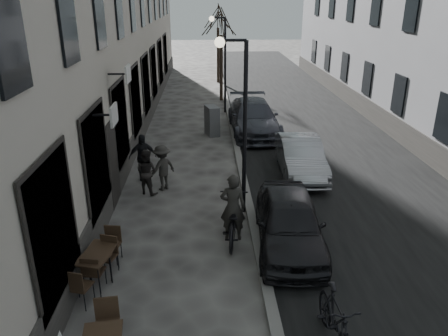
{
  "coord_description": "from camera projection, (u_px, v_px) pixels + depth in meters",
  "views": [
    {
      "loc": [
        -1.1,
        -5.77,
        6.1
      ],
      "look_at": [
        -0.63,
        5.04,
        1.8
      ],
      "focal_mm": 35.0,
      "sensor_mm": 36.0,
      "label": 1
    }
  ],
  "objects": [
    {
      "name": "bicycle",
      "position": [
        233.0,
        219.0,
        11.56
      ],
      "size": [
        1.0,
        2.22,
        1.13
      ],
      "primitive_type": "imported",
      "rotation": [
        0.0,
        0.0,
        3.02
      ],
      "color": "black",
      "rests_on": "ground"
    },
    {
      "name": "tree_near",
      "position": [
        221.0,
        21.0,
        25.42
      ],
      "size": [
        2.4,
        2.4,
        5.7
      ],
      "color": "black",
      "rests_on": "ground"
    },
    {
      "name": "pedestrian_far",
      "position": [
        143.0,
        157.0,
        15.22
      ],
      "size": [
        1.05,
        0.67,
        1.66
      ],
      "primitive_type": "imported",
      "rotation": [
        0.0,
        0.0,
        0.3
      ],
      "color": "black",
      "rests_on": "ground"
    },
    {
      "name": "utility_cabinet",
      "position": [
        212.0,
        121.0,
        20.18
      ],
      "size": [
        0.73,
        1.01,
        1.36
      ],
      "primitive_type": "cube",
      "rotation": [
        0.0,
        0.0,
        0.28
      ],
      "color": "#5B5B5D",
      "rests_on": "ground"
    },
    {
      "name": "pedestrian_near",
      "position": [
        147.0,
        172.0,
        14.15
      ],
      "size": [
        0.93,
        0.87,
        1.52
      ],
      "primitive_type": "imported",
      "rotation": [
        0.0,
        0.0,
        2.62
      ],
      "color": "black",
      "rests_on": "ground"
    },
    {
      "name": "cyclist_rider",
      "position": [
        233.0,
        207.0,
        11.42
      ],
      "size": [
        0.72,
        0.52,
        1.85
      ],
      "primitive_type": "imported",
      "rotation": [
        0.0,
        0.0,
        3.02
      ],
      "color": "#272622",
      "rests_on": "ground"
    },
    {
      "name": "streetlamp_near",
      "position": [
        239.0,
        109.0,
        12.05
      ],
      "size": [
        0.9,
        0.28,
        5.09
      ],
      "color": "black",
      "rests_on": "ground"
    },
    {
      "name": "road",
      "position": [
        301.0,
        121.0,
        22.66
      ],
      "size": [
        7.3,
        60.0,
        0.0
      ],
      "primitive_type": "cube",
      "color": "black",
      "rests_on": "ground"
    },
    {
      "name": "tree_far",
      "position": [
        218.0,
        17.0,
        30.99
      ],
      "size": [
        2.4,
        2.4,
        5.7
      ],
      "color": "black",
      "rests_on": "ground"
    },
    {
      "name": "bistro_set_c",
      "position": [
        103.0,
        257.0,
        10.08
      ],
      "size": [
        0.69,
        1.54,
        0.88
      ],
      "rotation": [
        0.0,
        0.0,
        -0.15
      ],
      "color": "black",
      "rests_on": "ground"
    },
    {
      "name": "moped",
      "position": [
        335.0,
        321.0,
        7.94
      ],
      "size": [
        0.59,
        1.93,
        1.15
      ],
      "primitive_type": "imported",
      "rotation": [
        0.0,
        0.0,
        0.03
      ],
      "color": "black",
      "rests_on": "ground"
    },
    {
      "name": "kerb",
      "position": [
        231.0,
        121.0,
        22.49
      ],
      "size": [
        0.25,
        60.0,
        0.12
      ],
      "primitive_type": "cube",
      "color": "slate",
      "rests_on": "ground"
    },
    {
      "name": "car_near",
      "position": [
        289.0,
        222.0,
        11.15
      ],
      "size": [
        1.98,
        4.23,
        1.4
      ],
      "primitive_type": "imported",
      "rotation": [
        0.0,
        0.0,
        -0.08
      ],
      "color": "black",
      "rests_on": "ground"
    },
    {
      "name": "sign_board",
      "position": [
        48.0,
        332.0,
        7.9
      ],
      "size": [
        0.36,
        0.6,
        1.03
      ],
      "rotation": [
        0.0,
        0.0,
        -0.02
      ],
      "color": "black",
      "rests_on": "ground"
    },
    {
      "name": "pedestrian_mid",
      "position": [
        162.0,
        168.0,
        14.43
      ],
      "size": [
        1.12,
        1.11,
        1.55
      ],
      "primitive_type": "imported",
      "rotation": [
        0.0,
        0.0,
        3.9
      ],
      "color": "#2B2925",
      "rests_on": "ground"
    },
    {
      "name": "car_mid",
      "position": [
        300.0,
        156.0,
        15.76
      ],
      "size": [
        1.54,
        4.09,
        1.33
      ],
      "primitive_type": "imported",
      "rotation": [
        0.0,
        0.0,
        -0.03
      ],
      "color": "#989BA0",
      "rests_on": "ground"
    },
    {
      "name": "bistro_set_b",
      "position": [
        94.0,
        270.0,
        9.58
      ],
      "size": [
        0.85,
        1.61,
        0.92
      ],
      "rotation": [
        0.0,
        0.0,
        -0.29
      ],
      "color": "black",
      "rests_on": "ground"
    },
    {
      "name": "car_far",
      "position": [
        254.0,
        117.0,
        20.43
      ],
      "size": [
        2.26,
        5.26,
        1.51
      ],
      "primitive_type": "imported",
      "rotation": [
        0.0,
        0.0,
        0.03
      ],
      "color": "#3D3E48",
      "rests_on": "ground"
    },
    {
      "name": "streetlamp_far",
      "position": [
        222.0,
        54.0,
        23.19
      ],
      "size": [
        0.9,
        0.28,
        5.09
      ],
      "color": "black",
      "rests_on": "ground"
    }
  ]
}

